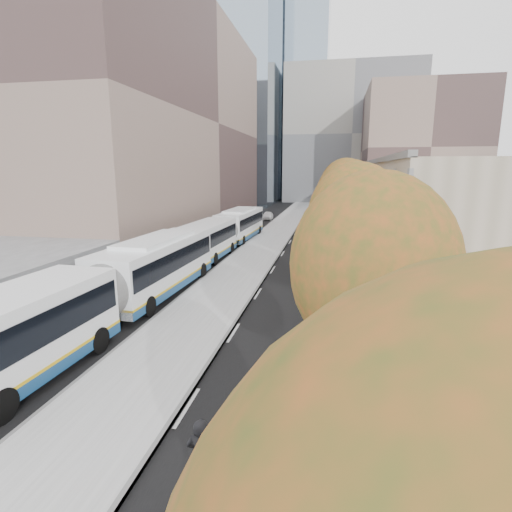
% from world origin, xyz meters
% --- Properties ---
extents(bus_platform, '(4.25, 150.00, 0.15)m').
position_xyz_m(bus_platform, '(-3.88, 35.00, 0.07)').
color(bus_platform, '#AAAAAA').
rests_on(bus_platform, ground).
extents(sidewalk, '(4.75, 150.00, 0.08)m').
position_xyz_m(sidewalk, '(4.12, 35.00, 0.04)').
color(sidewalk, gray).
rests_on(sidewalk, ground).
extents(building_tan, '(18.00, 92.00, 8.00)m').
position_xyz_m(building_tan, '(15.50, 64.00, 4.00)').
color(building_tan, '#9E937F').
rests_on(building_tan, ground).
extents(building_midrise, '(24.00, 46.00, 25.00)m').
position_xyz_m(building_midrise, '(-22.50, 41.00, 12.50)').
color(building_midrise, gray).
rests_on(building_midrise, ground).
extents(glass_tower_near, '(20.00, 20.00, 66.00)m').
position_xyz_m(glass_tower_near, '(-20.00, 82.00, 33.00)').
color(glass_tower_near, '#8499AD').
rests_on(glass_tower_near, ground).
extents(glass_tower_far, '(16.00, 16.00, 84.00)m').
position_xyz_m(glass_tower_far, '(-8.00, 102.00, 42.00)').
color(glass_tower_far, '#8499AD').
rests_on(glass_tower_far, ground).
extents(building_far_block, '(30.00, 18.00, 30.00)m').
position_xyz_m(building_far_block, '(6.00, 96.00, 15.00)').
color(building_far_block, gray).
rests_on(building_far_block, ground).
extents(bus_shelter, '(1.90, 4.40, 2.53)m').
position_xyz_m(bus_shelter, '(5.69, 10.96, 2.19)').
color(bus_shelter, '#383A3F').
rests_on(bus_shelter, sidewalk).
extents(tree_b, '(4.00, 4.00, 6.97)m').
position_xyz_m(tree_b, '(3.60, 5.00, 5.04)').
color(tree_b, '#312118').
rests_on(tree_b, sidewalk).
extents(tree_c, '(4.20, 4.20, 7.28)m').
position_xyz_m(tree_c, '(3.60, 13.00, 5.25)').
color(tree_c, '#312118').
rests_on(tree_c, sidewalk).
extents(tree_d, '(4.40, 4.40, 7.60)m').
position_xyz_m(tree_d, '(3.60, 22.00, 5.47)').
color(tree_d, '#312118').
rests_on(tree_d, sidewalk).
extents(tree_e, '(4.60, 4.60, 7.92)m').
position_xyz_m(tree_e, '(3.60, 31.00, 5.69)').
color(tree_e, '#312118').
rests_on(tree_e, sidewalk).
extents(bus_near, '(3.59, 19.51, 3.24)m').
position_xyz_m(bus_near, '(-7.69, 12.58, 1.77)').
color(bus_near, white).
rests_on(bus_near, ground).
extents(bus_far, '(3.44, 18.49, 3.07)m').
position_xyz_m(bus_far, '(-7.24, 32.48, 1.68)').
color(bus_far, white).
rests_on(bus_far, ground).
extents(cyclist, '(0.70, 1.85, 2.33)m').
position_xyz_m(cyclist, '(0.12, 2.25, 0.86)').
color(cyclist, black).
rests_on(cyclist, ground).
extents(distant_car, '(1.59, 3.62, 1.21)m').
position_xyz_m(distant_car, '(-7.00, 54.48, 0.61)').
color(distant_car, white).
rests_on(distant_car, ground).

